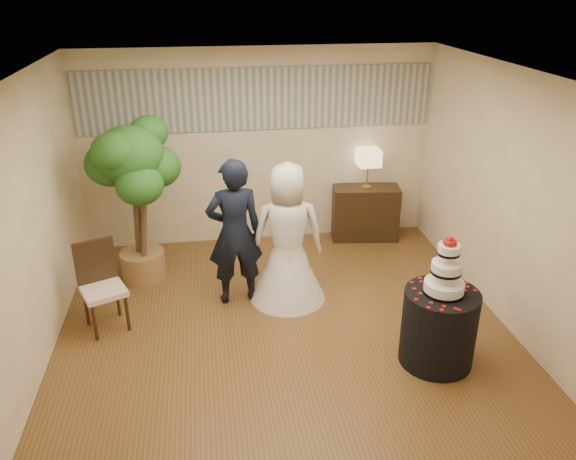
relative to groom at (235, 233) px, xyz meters
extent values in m
cube|color=brown|center=(0.48, -0.75, -0.90)|extent=(5.00, 5.00, 0.00)
cube|color=white|center=(0.48, -0.75, 1.90)|extent=(5.00, 5.00, 0.00)
cube|color=beige|center=(0.48, 1.75, 0.50)|extent=(5.00, 0.06, 2.80)
cube|color=beige|center=(0.48, -3.25, 0.50)|extent=(5.00, 0.06, 2.80)
cube|color=beige|center=(-2.02, -0.75, 0.50)|extent=(0.06, 5.00, 2.80)
cube|color=beige|center=(2.98, -0.75, 0.50)|extent=(0.06, 5.00, 2.80)
cube|color=#9C9B8E|center=(0.48, 1.73, 1.20)|extent=(4.90, 0.02, 0.85)
imported|color=black|center=(0.00, 0.00, 0.00)|extent=(0.70, 0.49, 1.80)
imported|color=white|center=(0.62, -0.05, -0.04)|extent=(1.00, 1.00, 1.73)
cylinder|color=black|center=(1.94, -1.53, -0.50)|extent=(0.88, 0.88, 0.81)
cube|color=black|center=(2.04, 1.50, -0.50)|extent=(1.02, 0.56, 0.81)
camera|label=1|loc=(-0.29, -5.99, 2.74)|focal=35.00mm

